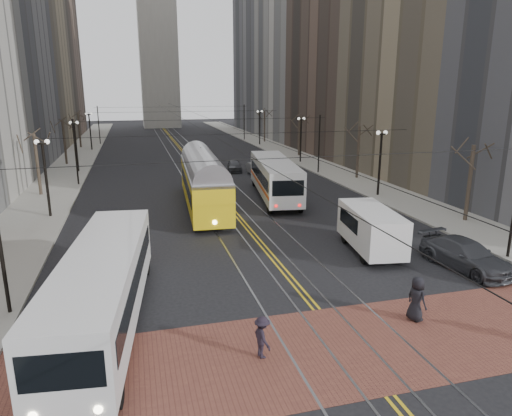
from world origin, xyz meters
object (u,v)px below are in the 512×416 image
streetcar (204,186)px  pedestrian_d (262,337)px  sedan_grey (234,165)px  sedan_silver (256,169)px  rear_bus (274,179)px  pedestrian_a (417,299)px  transit_bus (104,289)px  sedan_parked (466,255)px  cargo_van (371,231)px

streetcar → pedestrian_d: size_ratio=9.62×
streetcar → sedan_grey: streetcar is taller
sedan_silver → pedestrian_d: pedestrian_d is taller
rear_bus → sedan_grey: rear_bus is taller
streetcar → rear_bus: size_ratio=1.18×
rear_bus → pedestrian_a: bearing=-84.0°
transit_bus → sedan_parked: bearing=10.8°
streetcar → pedestrian_a: (5.68, -21.02, -0.81)m
streetcar → pedestrian_d: bearing=-90.0°
rear_bus → pedestrian_d: 25.00m
streetcar → sedan_parked: (11.55, -16.75, -1.00)m
cargo_van → pedestrian_a: bearing=-97.4°
sedan_grey → sedan_parked: bearing=-71.8°
streetcar → rear_bus: 6.79m
sedan_silver → pedestrian_d: size_ratio=2.68×
pedestrian_a → pedestrian_d: pedestrian_a is taller
transit_bus → pedestrian_a: bearing=-6.5°
cargo_van → sedan_parked: bearing=-36.8°
cargo_van → pedestrian_d: 12.78m
streetcar → pedestrian_d: (-1.26, -21.99, -0.99)m
rear_bus → pedestrian_a: (-0.89, -22.75, -0.71)m
sedan_grey → pedestrian_a: 36.97m
sedan_silver → sedan_parked: bearing=-83.7°
transit_bus → sedan_silver: 34.28m
transit_bus → sedan_parked: size_ratio=2.37×
transit_bus → sedan_silver: transit_bus is taller
pedestrian_a → rear_bus: bearing=-15.4°
cargo_van → sedan_grey: (-1.84, 29.03, -0.63)m
pedestrian_a → pedestrian_d: bearing=84.8°
pedestrian_a → pedestrian_d: (-6.93, -0.97, -0.17)m
sedan_parked → streetcar: bearing=116.3°
sedan_grey → sedan_silver: 3.62m
streetcar → sedan_parked: streetcar is taller
sedan_silver → cargo_van: bearing=-90.8°
rear_bus → cargo_van: rear_bus is taller
sedan_parked → pedestrian_d: size_ratio=3.43×
sedan_parked → pedestrian_d: (-12.81, -5.24, 0.02)m
rear_bus → sedan_grey: size_ratio=3.23×
sedan_grey → sedan_silver: (1.83, -3.12, 0.02)m
sedan_grey → pedestrian_a: pedestrian_a is taller
streetcar → rear_bus: (6.56, 1.73, -0.11)m
rear_bus → sedan_parked: (4.99, -18.49, -0.90)m
transit_bus → cargo_van: size_ratio=2.16×
transit_bus → pedestrian_a: (12.47, -2.88, -0.63)m
rear_bus → cargo_van: 14.88m
cargo_van → sedan_parked: (3.66, -3.67, -0.52)m
cargo_van → sedan_silver: size_ratio=1.40×
pedestrian_d → rear_bus: bearing=-29.5°
cargo_van → sedan_silver: bearing=98.3°
pedestrian_a → cargo_van: bearing=-28.8°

